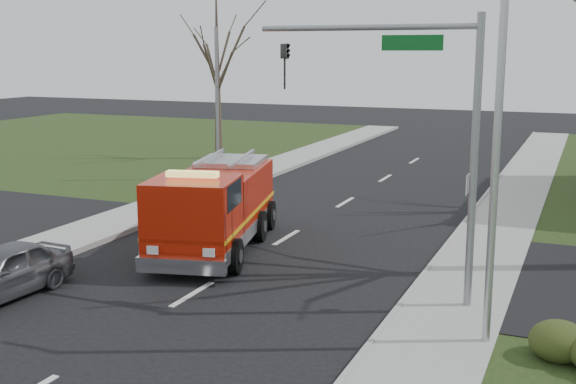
% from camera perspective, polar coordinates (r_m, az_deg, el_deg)
% --- Properties ---
extents(ground, '(120.00, 120.00, 0.00)m').
position_cam_1_polar(ground, '(18.32, -7.57, -8.03)').
color(ground, black).
rests_on(ground, ground).
extents(sidewalk_right, '(2.40, 80.00, 0.15)m').
position_cam_1_polar(sidewalk_right, '(16.22, 12.02, -10.48)').
color(sidewalk_right, gray).
rests_on(sidewalk_right, ground).
extents(sidewalk_left, '(2.40, 80.00, 0.15)m').
position_cam_1_polar(sidewalk_left, '(21.98, -21.72, -5.27)').
color(sidewalk_left, gray).
rests_on(sidewalk_left, ground).
extents(bare_tree_left, '(4.50, 4.50, 9.00)m').
position_cam_1_polar(bare_tree_left, '(39.65, -5.62, 10.48)').
color(bare_tree_left, '#3F3325').
rests_on(bare_tree_left, ground).
extents(traffic_signal_mast, '(5.29, 0.18, 6.80)m').
position_cam_1_polar(traffic_signal_mast, '(16.82, 10.32, 6.61)').
color(traffic_signal_mast, gray).
rests_on(traffic_signal_mast, ground).
extents(streetlight_pole, '(1.48, 0.16, 8.40)m').
position_cam_1_polar(streetlight_pole, '(14.54, 16.00, 5.05)').
color(streetlight_pole, '#B7BABF').
rests_on(streetlight_pole, ground).
extents(utility_pole_far, '(0.14, 0.14, 7.00)m').
position_cam_1_polar(utility_pole_far, '(32.94, -5.62, 6.76)').
color(utility_pole_far, gray).
rests_on(utility_pole_far, ground).
extents(fire_engine, '(3.96, 7.27, 2.78)m').
position_cam_1_polar(fire_engine, '(21.93, -5.84, -1.36)').
color(fire_engine, '#B81A08').
rests_on(fire_engine, ground).
extents(parked_car_maroon, '(1.76, 3.95, 1.32)m').
position_cam_1_polar(parked_car_maroon, '(19.10, -21.75, -5.87)').
color(parked_car_maroon, '#515358').
rests_on(parked_car_maroon, ground).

